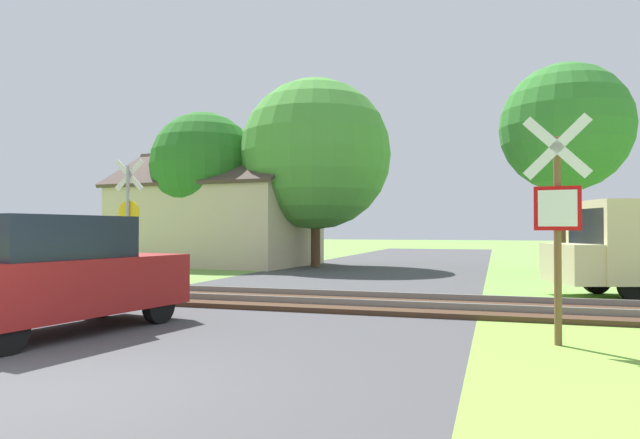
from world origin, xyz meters
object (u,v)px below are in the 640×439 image
object	(u,v)px
crossing_sign_far	(128,213)
parked_car	(58,274)
tree_left	(204,166)
tree_right	(566,128)
stop_sign_near	(557,215)
house	(218,222)
tree_center	(316,154)

from	to	relation	value
crossing_sign_far	parked_car	distance (m)	7.13
tree_left	tree_right	xyz separation A→B (m)	(14.27, -0.43, 0.79)
stop_sign_near	house	distance (m)	19.29
crossing_sign_far	house	size ratio (longest dim) A/B	0.40
house	tree_center	world-z (taller)	tree_center
parked_car	tree_right	bearing A→B (deg)	68.64
house	tree_left	bearing A→B (deg)	-89.89
tree_left	tree_right	distance (m)	14.29
stop_sign_near	tree_center	bearing A→B (deg)	-55.86
stop_sign_near	tree_right	xyz separation A→B (m)	(1.52, 12.99, 3.31)
house	tree_right	distance (m)	14.61
tree_left	tree_right	world-z (taller)	tree_right
tree_right	parked_car	bearing A→B (deg)	-121.20
tree_center	parked_car	distance (m)	16.11
tree_left	tree_right	size ratio (longest dim) A/B	0.90
tree_right	crossing_sign_far	bearing A→B (deg)	-145.99
crossing_sign_far	tree_center	distance (m)	10.05
stop_sign_near	crossing_sign_far	distance (m)	11.52
house	parked_car	size ratio (longest dim) A/B	2.09
parked_car	tree_left	bearing A→B (deg)	120.77
tree_left	tree_center	bearing A→B (deg)	10.99
stop_sign_near	crossing_sign_far	world-z (taller)	crossing_sign_far
stop_sign_near	tree_right	world-z (taller)	tree_right
crossing_sign_far	tree_center	world-z (taller)	tree_center
crossing_sign_far	house	distance (m)	9.86
tree_left	parked_car	size ratio (longest dim) A/B	1.56
crossing_sign_far	parked_car	size ratio (longest dim) A/B	0.83
stop_sign_near	tree_right	size ratio (longest dim) A/B	0.43
crossing_sign_far	tree_right	xyz separation A→B (m)	(11.91, 8.04, 3.05)
tree_right	stop_sign_near	bearing A→B (deg)	-96.66
tree_center	tree_right	world-z (taller)	tree_center
tree_right	house	bearing A→B (deg)	173.71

